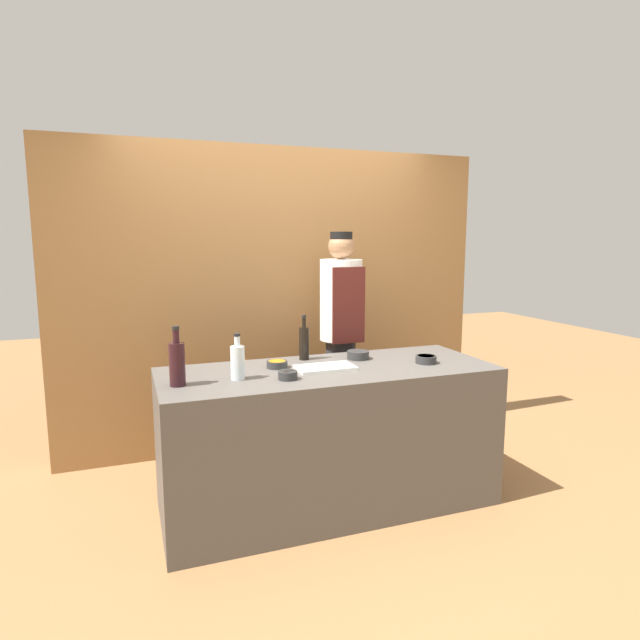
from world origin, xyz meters
name	(u,v)px	position (x,y,z in m)	size (l,w,h in m)	color
ground_plane	(328,503)	(0.00, 0.00, 0.00)	(14.00, 14.00, 0.00)	olive
cabinet_wall	(277,299)	(0.00, 1.17, 1.20)	(3.47, 0.18, 2.40)	olive
counter	(329,437)	(0.00, 0.00, 0.45)	(2.07, 0.80, 0.90)	#514C47
sauce_bowl_yellow	(358,354)	(0.28, 0.17, 0.93)	(0.15, 0.15, 0.05)	#2D2D2D
sauce_bowl_white	(426,359)	(0.64, -0.09, 0.92)	(0.13, 0.13, 0.05)	#2D2D2D
sauce_bowl_red	(288,375)	(-0.31, -0.16, 0.92)	(0.11, 0.11, 0.05)	#2D2D2D
sauce_bowl_orange	(277,364)	(-0.30, 0.12, 0.92)	(0.13, 0.13, 0.04)	#2D2D2D
cutting_board	(325,368)	(-0.03, -0.02, 0.91)	(0.36, 0.20, 0.02)	white
bottle_wine	(177,363)	(-0.92, -0.08, 1.03)	(0.09, 0.09, 0.33)	black
bottle_soy	(304,342)	(-0.07, 0.28, 1.01)	(0.07, 0.07, 0.30)	black
bottle_clear	(238,361)	(-0.58, -0.07, 1.00)	(0.08, 0.08, 0.27)	silver
chef_center	(341,336)	(0.36, 0.67, 0.96)	(0.32, 0.32, 1.74)	#28282D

